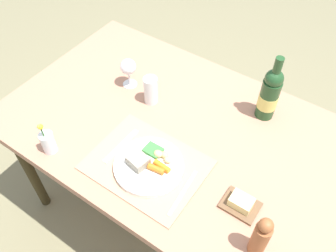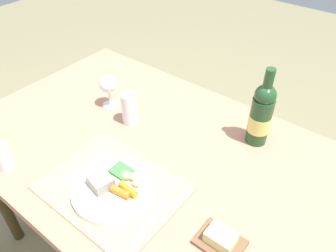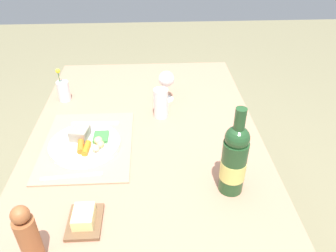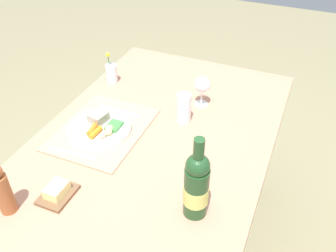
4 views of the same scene
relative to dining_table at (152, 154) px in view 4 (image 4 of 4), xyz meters
The scene contains 12 objects.
ground_plane 0.69m from the dining_table, ahead, with size 8.00×8.00×0.00m, color #7E7756.
dining_table is the anchor object (origin of this frame).
placemat 0.23m from the dining_table, 88.15° to the right, with size 0.44×0.34×0.01m, color tan.
dinner_plate 0.24m from the dining_table, 84.76° to the right, with size 0.27×0.27×0.06m.
fork 0.26m from the dining_table, 121.72° to the right, with size 0.02×0.20×0.01m, color silver.
knife 0.32m from the dining_table, 52.53° to the right, with size 0.01×0.21×0.01m, color silver.
water_tumbler 0.23m from the dining_table, 159.51° to the left, with size 0.06×0.06×0.13m.
wine_glass 0.39m from the dining_table, 163.24° to the left, with size 0.07×0.07×0.14m.
butter_dish 0.43m from the dining_table, 24.40° to the right, with size 0.13×0.10×0.05m.
wine_bottle 0.43m from the dining_table, 46.47° to the left, with size 0.08×0.08×0.31m.
flower_vase 0.53m from the dining_table, 132.79° to the right, with size 0.06×0.06×0.16m.
pepper_mill 0.60m from the dining_table, 29.95° to the right, with size 0.05×0.05×0.20m.
Camera 4 is at (1.03, 0.50, 1.72)m, focal length 39.26 mm.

